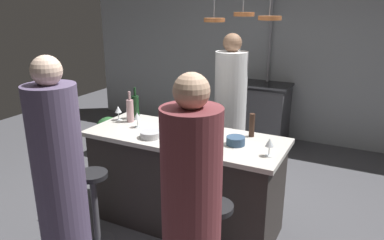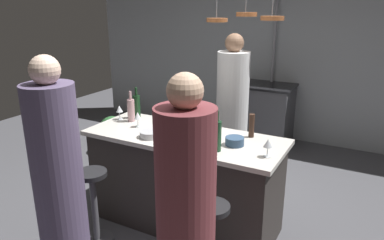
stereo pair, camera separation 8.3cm
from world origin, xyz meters
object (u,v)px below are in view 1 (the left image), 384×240
(guest_left, at_px, (60,182))
(potted_plant, at_px, (109,132))
(mixing_bowl_wooden, at_px, (180,138))
(pepper_mill, at_px, (252,125))
(wine_glass_by_chef, at_px, (137,117))
(stove_range, at_px, (261,113))
(wine_bottle_red, at_px, (136,106))
(chef, at_px, (230,115))
(cutting_board, at_px, (195,131))
(wine_bottle_rose, at_px, (130,110))
(mixing_bowl_steel, at_px, (151,135))
(guest_right, at_px, (192,222))
(wine_glass_near_right_guest, at_px, (270,143))
(wine_glass_near_left_guest, at_px, (118,110))
(mixing_bowl_blue, at_px, (236,141))
(bar_stool_left, at_px, (95,205))
(wine_bottle_green, at_px, (218,135))

(guest_left, relative_size, potted_plant, 3.28)
(mixing_bowl_wooden, bearing_deg, pepper_mill, 37.87)
(pepper_mill, relative_size, wine_glass_by_chef, 1.44)
(stove_range, height_order, wine_bottle_red, wine_bottle_red)
(chef, relative_size, cutting_board, 5.38)
(wine_bottle_rose, distance_m, mixing_bowl_steel, 0.52)
(guest_left, relative_size, wine_bottle_rose, 5.56)
(guest_right, bearing_deg, guest_left, -179.96)
(stove_range, bearing_deg, potted_plant, -141.93)
(wine_glass_by_chef, bearing_deg, wine_glass_near_right_guest, -4.77)
(pepper_mill, bearing_deg, chef, 121.92)
(wine_glass_by_chef, height_order, mixing_bowl_wooden, wine_glass_by_chef)
(wine_glass_by_chef, xyz_separation_m, wine_glass_near_right_guest, (1.30, -0.11, 0.00))
(chef, height_order, wine_glass_near_right_guest, chef)
(chef, xyz_separation_m, cutting_board, (0.02, -0.95, 0.11))
(pepper_mill, height_order, mixing_bowl_wooden, pepper_mill)
(cutting_board, xyz_separation_m, mixing_bowl_steel, (-0.28, -0.31, 0.02))
(stove_range, distance_m, mixing_bowl_wooden, 2.65)
(guest_left, xyz_separation_m, wine_glass_near_right_guest, (1.28, 0.90, 0.21))
(guest_right, distance_m, wine_bottle_red, 1.78)
(wine_glass_near_left_guest, relative_size, mixing_bowl_steel, 0.79)
(mixing_bowl_blue, bearing_deg, stove_range, 101.21)
(stove_range, distance_m, bar_stool_left, 3.12)
(wine_glass_by_chef, xyz_separation_m, mixing_bowl_blue, (0.99, -0.00, -0.07))
(wine_glass_near_left_guest, bearing_deg, stove_range, 71.22)
(potted_plant, xyz_separation_m, wine_bottle_rose, (1.11, -0.96, 0.72))
(guest_left, distance_m, wine_bottle_rose, 1.16)
(pepper_mill, height_order, wine_bottle_rose, wine_bottle_rose)
(mixing_bowl_wooden, xyz_separation_m, mixing_bowl_blue, (0.45, 0.14, 0.01))
(cutting_board, bearing_deg, wine_bottle_rose, -178.14)
(guest_right, xyz_separation_m, mixing_bowl_wooden, (-0.55, 0.86, 0.15))
(bar_stool_left, distance_m, wine_glass_near_right_guest, 1.57)
(wine_bottle_green, relative_size, wine_bottle_rose, 1.08)
(guest_right, bearing_deg, wine_glass_near_right_guest, 76.62)
(cutting_board, relative_size, mixing_bowl_wooden, 1.86)
(mixing_bowl_steel, relative_size, mixing_bowl_blue, 1.18)
(mixing_bowl_wooden, relative_size, mixing_bowl_steel, 0.93)
(guest_right, bearing_deg, wine_bottle_green, 102.24)
(cutting_board, height_order, wine_glass_near_left_guest, wine_glass_near_left_guest)
(bar_stool_left, bearing_deg, wine_glass_by_chef, 85.75)
(pepper_mill, bearing_deg, bar_stool_left, -141.66)
(guest_left, height_order, mixing_bowl_wooden, guest_left)
(wine_bottle_green, height_order, wine_bottle_rose, wine_bottle_green)
(wine_bottle_red, distance_m, mixing_bowl_wooden, 0.81)
(mixing_bowl_blue, bearing_deg, cutting_board, 162.80)
(bar_stool_left, relative_size, mixing_bowl_blue, 4.33)
(chef, distance_m, guest_left, 2.15)
(wine_glass_near_left_guest, relative_size, mixing_bowl_wooden, 0.85)
(wine_bottle_red, relative_size, mixing_bowl_steel, 1.73)
(wine_glass_near_left_guest, bearing_deg, wine_bottle_green, -13.20)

